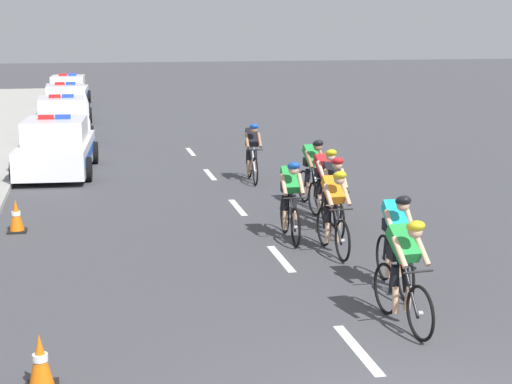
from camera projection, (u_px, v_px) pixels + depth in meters
The scene contains 16 objects.
kerb_edge at pixel (10, 182), 20.06m from camera, with size 0.16×60.00×0.13m, color #9E9E99.
lane_markings_centre at pixel (257, 230), 15.60m from camera, with size 0.14×21.60×0.01m.
cyclist_lead at pixel (404, 270), 10.44m from camera, with size 0.44×1.72×1.56m.
cyclist_second at pixel (396, 240), 11.91m from camera, with size 0.43×1.72×1.56m.
cyclist_third at pixel (334, 210), 13.83m from camera, with size 0.42×1.72×1.56m.
cyclist_fourth at pixel (333, 193), 15.22m from camera, with size 0.43×1.72×1.56m.
cyclist_fifth at pixel (290, 199), 14.72m from camera, with size 0.43×1.72×1.56m.
cyclist_sixth at pixel (325, 183), 16.15m from camera, with size 0.45×1.72×1.56m.
cyclist_seventh at pixel (313, 172), 17.43m from camera, with size 0.45×1.72×1.56m.
cyclist_eighth at pixel (252, 151), 20.23m from camera, with size 0.43×1.72×1.56m.
police_car_nearest at pixel (57, 148), 21.44m from camera, with size 2.25×4.52×1.59m.
police_car_second at pixel (63, 121), 27.61m from camera, with size 2.08×4.44×1.59m.
police_car_third at pixel (66, 104), 33.46m from camera, with size 2.07×4.44×1.59m.
police_car_furthest at pixel (69, 92), 39.33m from camera, with size 2.15×4.48×1.59m.
traffic_cone_mid at pixel (40, 362), 8.73m from camera, with size 0.36×0.36×0.64m.
traffic_cone_far at pixel (16, 216), 15.38m from camera, with size 0.36×0.36×0.64m.
Camera 1 is at (-3.16, -6.55, 3.95)m, focal length 55.88 mm.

